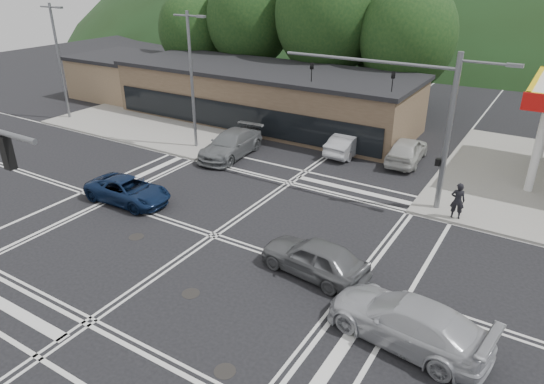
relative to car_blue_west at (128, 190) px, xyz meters
The scene contains 20 objects.
ground 6.14m from the car_blue_west, ahead, with size 120.00×120.00×0.00m, color black.
sidewalk_nw 17.03m from the car_blue_west, 121.60° to the left, with size 16.00×16.00×0.15m, color gray.
commercial_row 16.66m from the car_blue_west, 96.63° to the left, with size 24.00×8.00×4.00m, color brown.
commercial_nw 24.38m from the car_blue_west, 137.36° to the left, with size 8.00×7.00×3.60m, color #846B4F.
hill_north 89.71m from the car_blue_west, 86.11° to the left, with size 252.00×126.00×140.00m, color #1F3618.
tree_n_a 25.63m from the car_blue_west, 108.62° to the left, with size 8.00×8.00×11.75m.
tree_n_b 24.56m from the car_blue_west, 89.80° to the left, with size 9.00×9.00×12.98m.
tree_n_c 25.22m from the car_blue_west, 73.23° to the left, with size 7.60×7.60×10.87m.
tree_n_d 26.96m from the car_blue_west, 121.74° to the left, with size 6.80×6.80×9.76m.
tree_n_e 28.54m from the car_blue_west, 81.56° to the left, with size 8.40×8.40×11.98m.
streetlight_nw 9.85m from the car_blue_west, 105.51° to the left, with size 2.50×0.25×9.00m.
streetlight_w 18.52m from the car_blue_west, 151.81° to the left, with size 2.50×0.25×9.00m.
signal_mast_ne 15.76m from the car_blue_west, 30.59° to the left, with size 11.65×0.30×8.00m.
car_blue_west is the anchor object (origin of this frame).
car_grey_center 11.54m from the car_blue_west, ahead, with size 1.84×4.58×1.56m, color #5B5D60.
car_silver_east 16.15m from the car_blue_west, ahead, with size 2.25×5.53×1.60m, color #B3B5BA.
car_queue_a 14.80m from the car_blue_west, 61.42° to the left, with size 1.57×4.52×1.49m, color #B3B5BB.
car_queue_b 17.31m from the car_blue_west, 51.25° to the left, with size 1.94×4.82×1.64m, color #B7B8B3.
car_northbound 8.52m from the car_blue_west, 86.09° to the left, with size 2.29×5.63×1.64m, color slate.
pedestrian 16.89m from the car_blue_west, 24.49° to the left, with size 0.68×0.45×1.87m, color black.
Camera 1 is at (12.70, -15.38, 11.48)m, focal length 32.00 mm.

